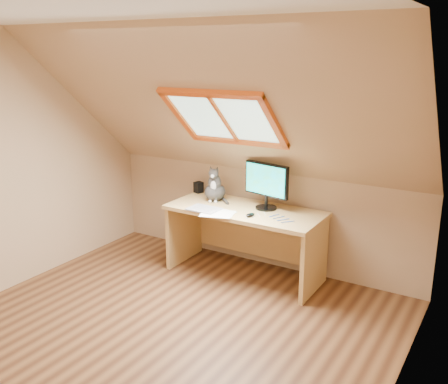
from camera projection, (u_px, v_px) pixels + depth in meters
The scene contains 10 objects.
ground at pixel (156, 338), 3.94m from camera, with size 3.50×3.50×0.00m, color brown.
room_shell at pixel (140, 163), 3.47m from camera, with size 3.52×3.52×2.41m.
desk at pixel (248, 228), 4.98m from camera, with size 1.53×0.67×0.70m.
monitor at pixel (266, 183), 4.80m from camera, with size 0.49×0.21×0.45m.
cat at pixel (215, 188), 5.11m from camera, with size 0.27×0.30×0.38m.
desk_speaker at pixel (199, 187), 5.42m from camera, with size 0.08×0.08×0.12m, color black.
graphics_tablet at pixel (204, 209), 4.84m from camera, with size 0.30×0.22×0.01m, color #B2B2B7.
mouse at pixel (250, 215), 4.64m from camera, with size 0.06×0.10×0.03m, color black.
papers at pixel (217, 213), 4.73m from camera, with size 0.35×0.30×0.01m.
cables at pixel (271, 217), 4.60m from camera, with size 0.51×0.26×0.01m.
Camera 1 is at (2.26, -2.70, 2.18)m, focal length 40.00 mm.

